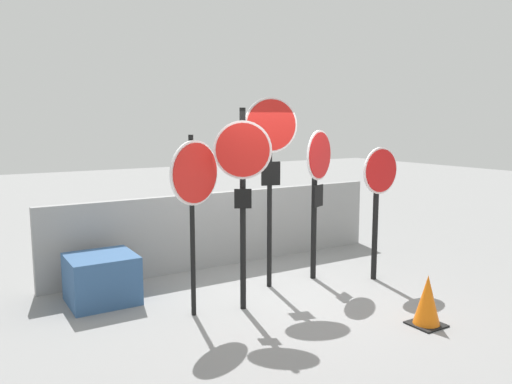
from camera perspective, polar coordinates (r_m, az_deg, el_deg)
name	(u,v)px	position (r m, az deg, el deg)	size (l,w,h in m)	color
ground_plane	(281,292)	(7.14, 2.87, -11.36)	(40.00, 40.00, 0.00)	gray
fence_back	(225,228)	(8.35, -3.57, -4.16)	(5.92, 0.12, 1.23)	gray
stop_sign_0	(194,186)	(5.96, -7.05, 0.74)	(0.73, 0.29, 2.22)	black
stop_sign_1	(243,174)	(6.11, -1.52, 2.02)	(0.63, 0.37, 2.54)	black
stop_sign_2	(271,151)	(6.96, 1.68, 4.70)	(0.74, 0.24, 2.71)	black
stop_sign_3	(317,177)	(7.46, 7.03, 1.68)	(0.68, 0.34, 2.25)	black
stop_sign_4	(379,189)	(7.59, 13.85, 0.37)	(0.69, 0.15, 2.01)	black
traffic_cone_0	(427,301)	(6.27, 18.99, -11.66)	(0.37, 0.37, 0.60)	black
storage_crate	(102,279)	(6.97, -17.23, -9.44)	(0.85, 0.81, 0.64)	#335684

